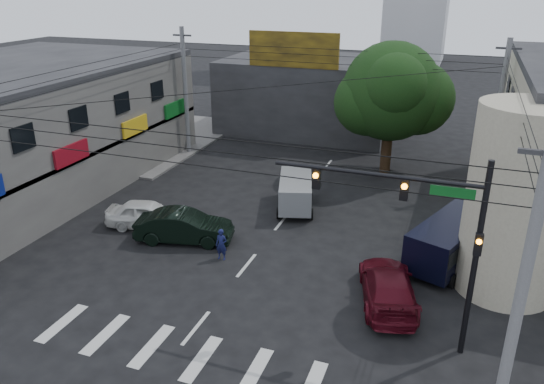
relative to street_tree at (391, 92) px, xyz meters
The scene contains 16 objects.
ground 18.30m from the street_tree, 103.24° to the right, with size 160.00×160.00×0.00m, color black.
sidewalk_far_left 22.67m from the street_tree, behind, with size 16.00×16.00×0.15m, color #514F4C.
corner_column 14.84m from the street_tree, 61.70° to the right, with size 4.00×4.00×8.00m, color gray.
building_far 12.29m from the street_tree, 131.63° to the left, with size 14.00×10.00×6.00m, color #232326.
billboard 9.17m from the street_tree, 152.86° to the left, with size 7.00×0.30×2.60m, color olive.
street_tree is the anchor object (origin of this frame).
traffic_gantry 18.42m from the street_tree, 78.01° to the right, with size 7.10×0.35×7.20m.
utility_pole_near_right 22.48m from the street_tree, 73.18° to the right, with size 0.32×0.32×9.20m, color #59595B.
utility_pole_far_left 14.56m from the street_tree, behind, with size 0.32×0.32×9.20m, color #59595B.
utility_pole_far_right 6.63m from the street_tree, ahead, with size 0.32×0.32×9.20m, color #59595B.
dark_sedan 16.54m from the street_tree, 119.75° to the right, with size 5.08×2.75×1.59m, color black.
white_compact 17.37m from the street_tree, 128.93° to the right, with size 4.59×2.75×1.46m, color silver.
maroon_sedan 16.63m from the street_tree, 80.84° to the right, with size 3.32×5.45×1.48m, color #4C0A16.
silver_minivan 9.99m from the street_tree, 115.79° to the right, with size 2.92×4.57×1.82m, color gray, non-canonical shape.
navy_van 13.29m from the street_tree, 67.90° to the right, with size 3.84×5.75×2.15m, color black, non-canonical shape.
traffic_officer 16.45m from the street_tree, 109.75° to the right, with size 0.57×0.38×1.53m, color #121641.
Camera 1 is at (8.44, -17.70, 12.41)m, focal length 35.00 mm.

